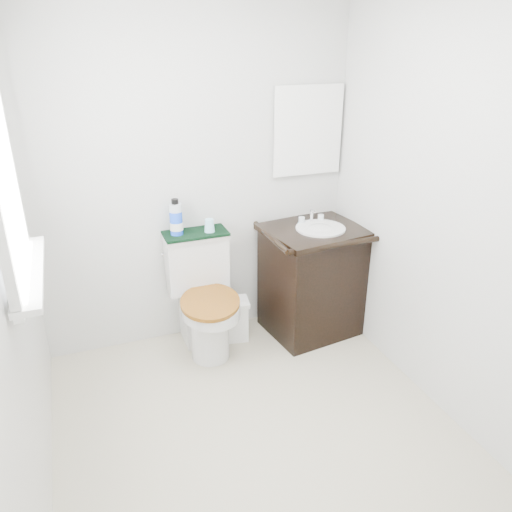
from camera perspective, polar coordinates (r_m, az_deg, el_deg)
floor at (r=2.99m, az=0.45°, el=-19.63°), size 2.40×2.40×0.00m
wall_back at (r=3.43m, az=-6.89°, el=9.15°), size 2.40×0.00×2.40m
wall_front at (r=1.43m, az=19.02°, el=-14.53°), size 2.40×0.00×2.40m
wall_left at (r=2.22m, az=-26.98°, el=-1.68°), size 0.00×2.40×2.40m
wall_right at (r=2.90m, az=21.30°, el=4.97°), size 0.00×2.40×2.40m
mirror at (r=3.63m, az=5.93°, el=14.05°), size 0.50×0.02×0.60m
toilet at (r=3.52m, az=-6.06°, el=-5.22°), size 0.47×0.67×0.82m
vanity at (r=3.69m, az=6.47°, el=-2.47°), size 0.74×0.66×0.92m
trash_bin at (r=3.68m, az=-2.59°, el=-7.22°), size 0.25×0.21×0.32m
towel at (r=3.43m, az=-6.94°, el=2.59°), size 0.43×0.22×0.02m
mouthwash_bottle at (r=3.37m, az=-9.13°, el=4.27°), size 0.09×0.09×0.25m
cup at (r=3.41m, az=-5.35°, el=3.50°), size 0.07×0.07×0.09m
soap_bar at (r=3.62m, az=5.27°, el=3.87°), size 0.06×0.04×0.02m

